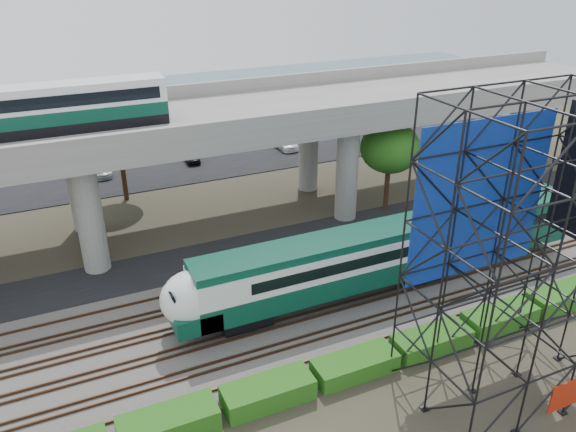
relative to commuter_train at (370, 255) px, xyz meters
name	(u,v)px	position (x,y,z in m)	size (l,w,h in m)	color
ground	(303,332)	(-5.68, -2.00, -2.88)	(140.00, 140.00, 0.00)	#474233
ballast_bed	(289,313)	(-5.68, 0.00, -2.78)	(90.00, 12.00, 0.20)	slate
service_road	(241,252)	(-5.68, 8.50, -2.84)	(90.00, 5.00, 0.08)	black
parking_lot	(166,156)	(-5.68, 32.00, -2.84)	(90.00, 18.00, 0.08)	black
harbor_water	(129,108)	(-5.68, 54.00, -2.87)	(140.00, 40.00, 0.03)	#466673
rail_tracks	(289,310)	(-5.68, 0.00, -2.60)	(90.00, 9.52, 0.16)	#472D1E
commuter_train	(370,255)	(0.00, 0.00, 0.00)	(29.30, 3.06, 4.30)	black
overpass	(203,127)	(-6.37, 14.00, 5.33)	(80.00, 12.00, 12.40)	#9E9B93
scaffold_tower	(520,258)	(1.62, -9.98, 4.59)	(9.36, 6.36, 15.00)	black
hedge_strip	(355,364)	(-4.67, -6.30, -2.32)	(34.60, 1.80, 1.20)	#1E5413
trees	(154,167)	(-10.35, 14.17, 2.69)	(40.94, 16.94, 7.69)	#382314
parked_cars	(172,151)	(-5.18, 31.32, -2.20)	(40.55, 9.46, 1.31)	white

